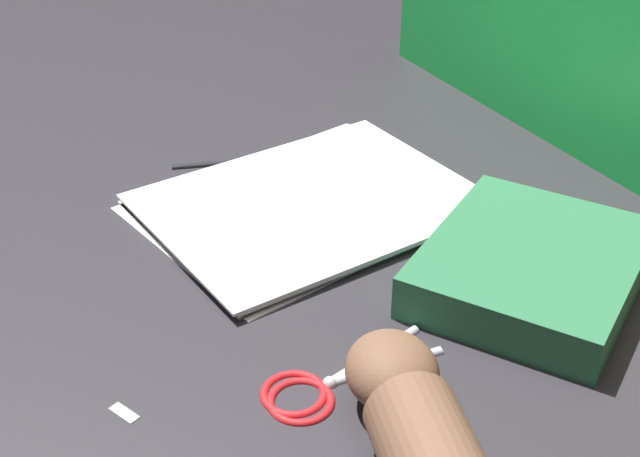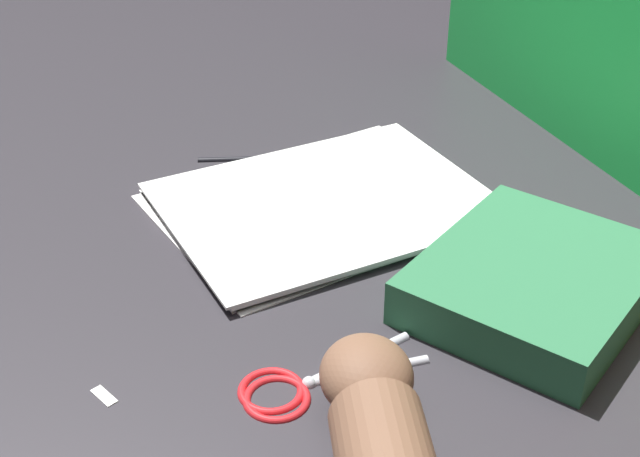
{
  "view_description": "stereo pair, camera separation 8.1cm",
  "coord_description": "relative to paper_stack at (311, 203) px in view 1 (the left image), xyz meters",
  "views": [
    {
      "loc": [
        0.55,
        -0.39,
        0.49
      ],
      "look_at": [
        -0.02,
        0.01,
        0.06
      ],
      "focal_mm": 50.0,
      "sensor_mm": 36.0,
      "label": 1
    },
    {
      "loc": [
        0.59,
        -0.32,
        0.49
      ],
      "look_at": [
        -0.02,
        0.01,
        0.06
      ],
      "focal_mm": 50.0,
      "sensor_mm": 36.0,
      "label": 2
    }
  ],
  "objects": [
    {
      "name": "pen",
      "position": [
        -0.14,
        -0.02,
        -0.0
      ],
      "size": [
        0.07,
        0.13,
        0.01
      ],
      "color": "black",
      "rests_on": "ground_plane"
    },
    {
      "name": "paper_stack",
      "position": [
        0.0,
        0.0,
        0.0
      ],
      "size": [
        0.28,
        0.35,
        0.01
      ],
      "color": "white",
      "rests_on": "ground_plane"
    },
    {
      "name": "paper_scrap_mid",
      "position": [
        0.17,
        -0.3,
        -0.01
      ],
      "size": [
        0.03,
        0.02,
        0.0
      ],
      "color": "white",
      "rests_on": "ground_plane"
    },
    {
      "name": "ground_plane",
      "position": [
        0.13,
        -0.08,
        -0.01
      ],
      "size": [
        6.0,
        6.0,
        0.0
      ],
      "primitive_type": "plane",
      "color": "#2D2B30"
    },
    {
      "name": "scissors",
      "position": [
        0.24,
        -0.16,
        -0.0
      ],
      "size": [
        0.07,
        0.17,
        0.01
      ],
      "color": "silver",
      "rests_on": "ground_plane"
    },
    {
      "name": "book_closed",
      "position": [
        0.24,
        0.08,
        0.02
      ],
      "size": [
        0.26,
        0.27,
        0.04
      ],
      "color": "#2D7247",
      "rests_on": "ground_plane"
    }
  ]
}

